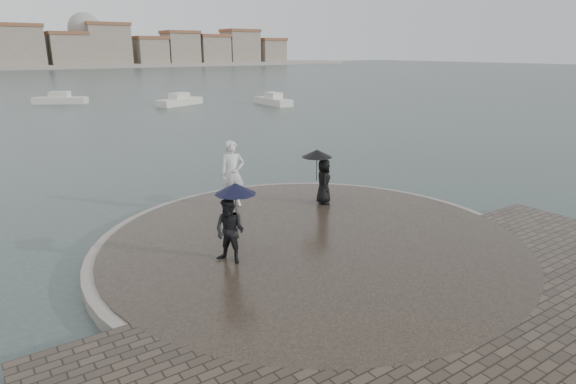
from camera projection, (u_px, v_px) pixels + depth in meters
ground at (404, 299)px, 11.24m from camera, size 400.00×400.00×0.00m
kerb_ring at (313, 245)px, 13.96m from camera, size 12.50×12.50×0.32m
quay_tip at (313, 244)px, 13.95m from camera, size 11.90×11.90×0.36m
statue at (233, 174)px, 16.57m from camera, size 0.96×0.77×2.28m
visitor_left at (231, 220)px, 12.12m from camera, size 1.27×1.15×2.04m
visitor_right at (322, 172)px, 16.77m from camera, size 1.22×1.11×1.95m
boats at (124, 106)px, 46.96m from camera, size 32.45×18.91×1.50m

